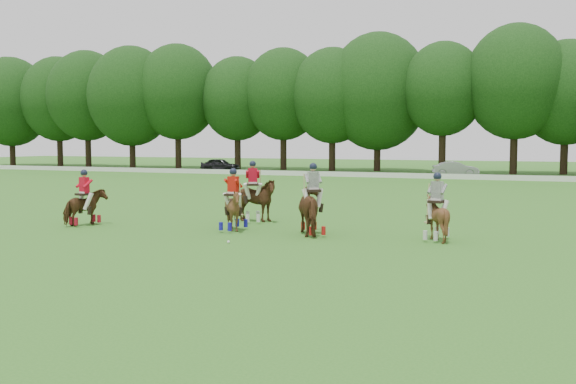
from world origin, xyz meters
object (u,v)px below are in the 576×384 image
at_px(polo_red_a, 85,206).
at_px(polo_red_b, 253,200).
at_px(polo_stripe_a, 313,209).
at_px(car_left, 220,165).
at_px(polo_red_c, 233,209).
at_px(polo_stripe_b, 437,217).
at_px(car_mid, 455,169).
at_px(polo_ball, 228,242).

relative_size(polo_red_a, polo_red_b, 0.88).
bearing_deg(polo_stripe_a, polo_red_a, -173.12).
relative_size(car_left, polo_red_c, 1.82).
xyz_separation_m(polo_red_c, polo_stripe_b, (7.00, 0.53, -0.02)).
bearing_deg(car_mid, polo_ball, 162.69).
xyz_separation_m(car_left, polo_stripe_b, (28.55, -38.28, 0.08)).
bearing_deg(polo_red_a, polo_red_b, 31.94).
bearing_deg(polo_stripe_b, polo_red_b, 165.11).
distance_m(polo_red_a, polo_stripe_b, 12.91).
distance_m(polo_red_b, polo_red_c, 2.55).
bearing_deg(polo_red_b, polo_stripe_b, -14.89).
bearing_deg(polo_stripe_b, car_mid, 96.94).
xyz_separation_m(car_mid, polo_red_b, (-2.79, -36.30, 0.21)).
height_order(car_left, polo_red_b, polo_red_b).
bearing_deg(polo_red_a, car_left, 111.62).
bearing_deg(polo_red_b, polo_red_a, -148.06).
height_order(car_mid, polo_ball, car_mid).
distance_m(polo_red_a, polo_ball, 7.19).
distance_m(polo_stripe_a, polo_ball, 3.38).
distance_m(polo_red_c, polo_stripe_a, 2.93).
distance_m(car_left, polo_stripe_a, 45.71).
relative_size(car_mid, polo_stripe_b, 1.85).
bearing_deg(car_mid, polo_stripe_b, 171.32).
relative_size(car_left, polo_red_b, 1.68).
xyz_separation_m(car_left, polo_red_a, (15.72, -39.66, 0.06)).
xyz_separation_m(polo_red_a, polo_red_c, (5.83, 0.85, 0.04)).
height_order(polo_red_a, polo_red_b, polo_red_b).
height_order(car_left, polo_ball, car_left).
relative_size(polo_stripe_b, polo_ball, 24.16).
bearing_deg(car_mid, car_left, 74.38).
bearing_deg(polo_red_b, polo_stripe_a, -34.43).
xyz_separation_m(polo_red_b, polo_stripe_b, (7.44, -1.98, -0.10)).
bearing_deg(polo_red_c, polo_ball, -66.02).
distance_m(car_left, polo_stripe_b, 47.76).
relative_size(polo_red_a, polo_red_c, 0.95).
relative_size(polo_red_a, polo_ball, 23.39).
xyz_separation_m(polo_red_b, polo_stripe_a, (3.36, -2.30, 0.02)).
bearing_deg(polo_stripe_b, polo_ball, -152.50).
bearing_deg(polo_stripe_a, car_left, 122.36).
bearing_deg(car_mid, polo_stripe_a, 165.23).
relative_size(polo_red_a, polo_stripe_a, 0.87).
height_order(car_mid, polo_red_c, polo_red_c).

